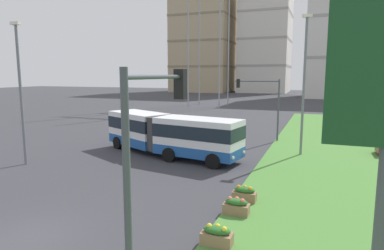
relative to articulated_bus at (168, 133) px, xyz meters
The scene contains 15 objects.
ground_plane 13.83m from the articulated_bus, 87.31° to the right, with size 260.00×260.00×0.00m, color #38383D.
grass_median 12.46m from the articulated_bus, 17.51° to the right, with size 10.00×70.00×0.08m, color #4C8438.
articulated_bus is the anchor object (origin of this frame).
car_white_van 12.41m from the articulated_bus, 115.83° to the left, with size 4.46×2.15×1.58m.
flower_planter_0 13.91m from the articulated_bus, 57.78° to the right, with size 1.10×0.56×0.74m.
flower_planter_1 11.62m from the articulated_bus, 50.29° to the right, with size 1.10×0.56×0.74m.
flower_planter_2 10.44m from the articulated_bus, 44.55° to the right, with size 1.10×0.56×0.74m.
traffic_light_far_right 10.25m from the articulated_bus, 55.91° to the left, with size 4.07×0.28×5.59m.
traffic_light_near_right 17.41m from the articulated_bus, 66.08° to the right, with size 0.28×3.14×6.12m.
streetlight_left 10.37m from the articulated_bus, 143.47° to the right, with size 0.70×0.28×9.31m.
streetlight_median 10.66m from the articulated_bus, 20.63° to the left, with size 0.70×0.28×10.20m.
apartment_tower_west 98.42m from the articulated_bus, 107.71° to the left, with size 19.73×17.67×42.21m.
apartment_tower_westcentre 100.04m from the articulated_bus, 94.97° to the left, with size 16.19×18.79×51.72m.
apartment_tower_centre 78.55m from the articulated_bus, 78.45° to the left, with size 18.43×16.95×39.51m.
transmission_pylon 43.54m from the articulated_bus, 104.02° to the left, with size 9.00×6.24×34.44m.
Camera 1 is at (9.90, -8.59, 5.97)m, focal length 31.42 mm.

